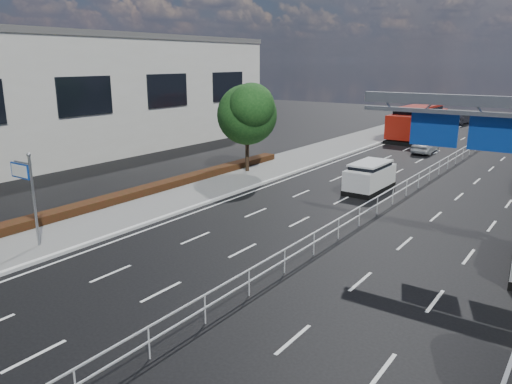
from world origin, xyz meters
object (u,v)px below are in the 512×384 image
Objects in this scene: red_bus at (418,122)px; near_car_silver at (425,145)px; toilet_sign at (26,183)px; near_car_dark at (460,118)px; white_minivan at (370,177)px.

near_car_silver is (3.40, -8.33, -1.10)m from red_bus.
toilet_sign reaches higher than near_car_dark.
near_car_dark is at bearing 85.40° from toilet_sign.
toilet_sign reaches higher than red_bus.
toilet_sign reaches higher than near_car_silver.
white_minivan is 1.04× the size of near_car_silver.
red_bus reaches higher than white_minivan.
near_car_silver is (7.36, 34.07, -2.22)m from toilet_sign.
white_minivan is 0.37× the size of red_bus.
white_minivan is at bearing 64.59° from toilet_sign.
toilet_sign is at bearing -114.57° from white_minivan.
toilet_sign is at bearing -93.43° from red_bus.
near_car_dark is (0.70, 15.46, -1.02)m from red_bus.
white_minivan is 0.91× the size of near_car_dark.
red_bus is 9.07m from near_car_silver.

